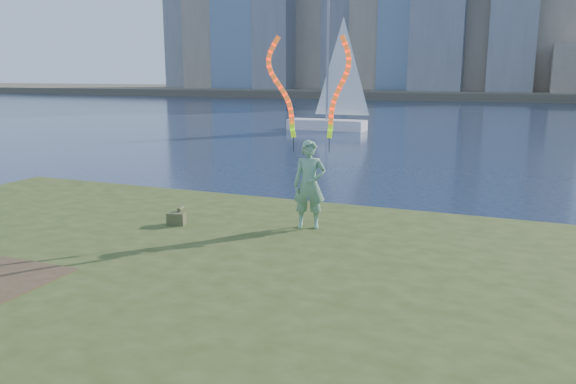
% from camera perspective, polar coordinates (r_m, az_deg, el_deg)
% --- Properties ---
extents(ground, '(320.00, 320.00, 0.00)m').
position_cam_1_polar(ground, '(10.95, -11.73, -9.28)').
color(ground, '#19263F').
rests_on(ground, ground).
extents(grassy_knoll, '(20.00, 18.00, 0.80)m').
position_cam_1_polar(grassy_knoll, '(9.17, -19.99, -11.80)').
color(grassy_knoll, '#364518').
rests_on(grassy_knoll, ground).
extents(far_shore, '(320.00, 40.00, 1.20)m').
position_cam_1_polar(far_shore, '(103.62, 19.36, 9.45)').
color(far_shore, '#4F4A3A').
rests_on(far_shore, ground).
extents(woman_with_ribbons, '(2.05, 0.72, 4.17)m').
position_cam_1_polar(woman_with_ribbons, '(11.37, 2.24, 3.20)').
color(woman_with_ribbons, '#1C6836').
rests_on(woman_with_ribbons, grassy_knoll).
extents(canvas_bag, '(0.41, 0.46, 0.34)m').
position_cam_1_polar(canvas_bag, '(12.04, -11.25, -2.60)').
color(canvas_bag, '#444925').
rests_on(canvas_bag, grassy_knoll).
extents(sailboat, '(5.83, 1.84, 8.84)m').
position_cam_1_polar(sailboat, '(39.90, 4.39, 8.47)').
color(sailboat, white).
rests_on(sailboat, ground).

